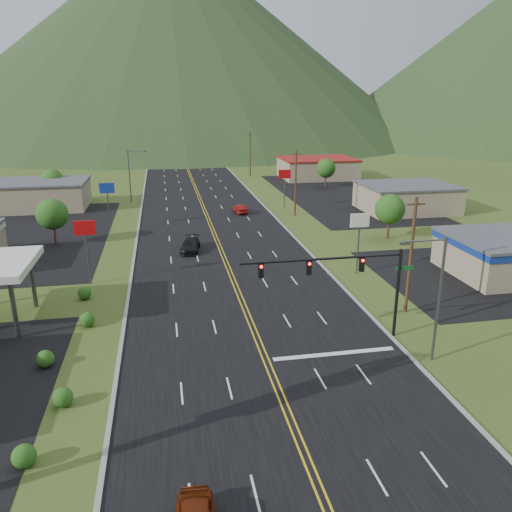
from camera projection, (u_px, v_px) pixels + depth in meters
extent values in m
plane|color=#3A511D|center=(317.00, 486.00, 23.71)|extent=(500.00, 500.00, 0.00)
cube|color=black|center=(317.00, 486.00, 23.71)|extent=(20.00, 460.00, 0.04)
cube|color=gray|center=(508.00, 459.00, 25.50)|extent=(0.30, 460.00, 0.14)
cylinder|color=black|center=(397.00, 293.00, 37.59)|extent=(0.24, 0.24, 7.00)
cylinder|color=black|center=(323.00, 259.00, 35.59)|extent=(12.00, 0.18, 0.18)
cube|color=#0C591E|center=(404.00, 268.00, 37.05)|extent=(1.40, 0.06, 0.30)
cube|color=black|center=(362.00, 264.00, 36.30)|extent=(0.35, 0.28, 1.05)
sphere|color=#FF0C05|center=(363.00, 261.00, 36.02)|extent=(0.22, 0.22, 0.22)
cube|color=black|center=(309.00, 268.00, 35.60)|extent=(0.35, 0.28, 1.05)
sphere|color=#FF0C05|center=(310.00, 264.00, 35.32)|extent=(0.22, 0.22, 0.22)
cube|color=black|center=(261.00, 271.00, 34.98)|extent=(0.35, 0.28, 1.05)
sphere|color=#FF0C05|center=(261.00, 267.00, 34.71)|extent=(0.22, 0.22, 0.22)
cylinder|color=#59595E|center=(439.00, 301.00, 33.72)|extent=(0.20, 0.20, 9.00)
cylinder|color=#59595E|center=(426.00, 241.00, 32.15)|extent=(2.88, 0.12, 0.12)
cube|color=#59595E|center=(405.00, 243.00, 31.93)|extent=(0.60, 0.25, 0.18)
cylinder|color=#59595E|center=(129.00, 177.00, 85.73)|extent=(0.20, 0.20, 9.00)
cylinder|color=#59595E|center=(136.00, 151.00, 84.67)|extent=(2.88, 0.12, 0.12)
cube|color=#59595E|center=(145.00, 151.00, 84.96)|extent=(0.60, 0.25, 0.18)
cylinder|color=#59595E|center=(14.00, 307.00, 37.57)|extent=(0.36, 0.36, 5.00)
cylinder|color=#59595E|center=(33.00, 280.00, 43.18)|extent=(0.36, 0.36, 5.00)
cube|color=tan|center=(30.00, 196.00, 81.78)|extent=(18.00, 11.00, 4.20)
cube|color=#4C4C51|center=(28.00, 182.00, 81.10)|extent=(18.40, 11.40, 0.30)
cube|color=tan|center=(406.00, 198.00, 80.19)|extent=(14.00, 11.00, 4.00)
cube|color=#4C4C51|center=(408.00, 185.00, 79.54)|extent=(14.40, 11.40, 0.30)
cube|color=tan|center=(317.00, 169.00, 112.21)|extent=(16.00, 12.00, 4.20)
cube|color=maroon|center=(318.00, 159.00, 111.52)|extent=(16.40, 12.40, 0.30)
cylinder|color=#59595E|center=(88.00, 260.00, 48.56)|extent=(0.16, 0.16, 5.00)
cube|color=#B20A0D|center=(85.00, 228.00, 47.58)|extent=(2.00, 0.18, 1.40)
cylinder|color=#59595E|center=(109.00, 211.00, 69.15)|extent=(0.16, 0.16, 5.00)
cube|color=navy|center=(107.00, 188.00, 68.17)|extent=(2.00, 0.18, 1.40)
cylinder|color=#59595E|center=(358.00, 250.00, 51.44)|extent=(0.16, 0.16, 5.00)
cube|color=white|center=(360.00, 220.00, 50.46)|extent=(2.00, 0.18, 1.40)
cylinder|color=#59595E|center=(284.00, 194.00, 81.38)|extent=(0.16, 0.16, 5.00)
cube|color=#B20A0D|center=(285.00, 174.00, 80.40)|extent=(2.00, 0.18, 1.40)
cylinder|color=#382314|center=(54.00, 233.00, 61.85)|extent=(0.30, 0.30, 3.00)
sphere|color=#1B4D16|center=(52.00, 214.00, 61.12)|extent=(3.84, 3.84, 3.84)
cylinder|color=#382314|center=(54.00, 194.00, 86.24)|extent=(0.30, 0.30, 3.00)
sphere|color=#1B4D16|center=(53.00, 180.00, 85.50)|extent=(3.84, 3.84, 3.84)
cylinder|color=#382314|center=(388.00, 227.00, 64.55)|extent=(0.30, 0.30, 3.00)
sphere|color=#1B4D16|center=(390.00, 209.00, 63.82)|extent=(3.84, 3.84, 3.84)
cylinder|color=#382314|center=(326.00, 180.00, 100.82)|extent=(0.30, 0.30, 3.00)
sphere|color=#1B4D16|center=(326.00, 168.00, 100.08)|extent=(3.84, 3.84, 3.84)
cylinder|color=#382314|center=(411.00, 256.00, 41.40)|extent=(0.28, 0.28, 10.00)
cube|color=#382314|center=(416.00, 204.00, 40.06)|extent=(1.60, 0.12, 0.12)
cylinder|color=#382314|center=(296.00, 183.00, 76.03)|extent=(0.28, 0.28, 10.00)
cube|color=#382314|center=(296.00, 154.00, 74.68)|extent=(1.60, 0.12, 0.12)
cylinder|color=#382314|center=(250.00, 155.00, 113.46)|extent=(0.28, 0.28, 10.00)
cube|color=#382314|center=(250.00, 135.00, 112.11)|extent=(1.60, 0.12, 0.12)
cylinder|color=#382314|center=(227.00, 140.00, 150.89)|extent=(0.28, 0.28, 10.00)
cube|color=#382314|center=(227.00, 125.00, 149.54)|extent=(1.60, 0.12, 0.12)
cone|color=#1C3317|center=(169.00, 36.00, 216.59)|extent=(220.00, 220.00, 85.00)
imported|color=black|center=(191.00, 245.00, 59.44)|extent=(2.81, 5.19, 1.43)
imported|color=maroon|center=(240.00, 209.00, 78.80)|extent=(1.99, 4.21, 1.33)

